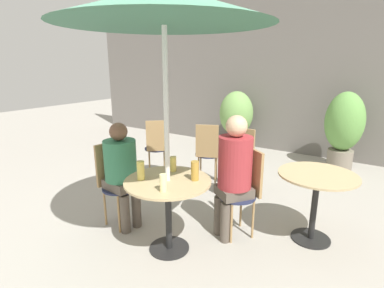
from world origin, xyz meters
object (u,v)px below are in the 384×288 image
at_px(cafe_table_far, 316,189).
at_px(seated_person_0, 234,168).
at_px(potted_plant_1, 344,126).
at_px(beer_glass_1, 173,164).
at_px(bistro_chair_4, 207,149).
at_px(beer_glass_3, 163,183).
at_px(seated_person_1, 122,167).
at_px(bistro_chair_3, 157,144).
at_px(beer_glass_2, 141,170).
at_px(bistro_chair_0, 246,185).
at_px(umbrella, 164,6).
at_px(bistro_chair_2, 240,157).
at_px(cafe_table_near, 168,195).
at_px(bistro_chair_1, 114,177).
at_px(potted_plant_0, 236,116).
at_px(beer_glass_0, 195,171).

xyz_separation_m(cafe_table_far, seated_person_0, (-0.71, -0.38, 0.20)).
bearing_deg(potted_plant_1, beer_glass_1, -109.49).
bearing_deg(bistro_chair_4, beer_glass_3, 84.74).
relative_size(cafe_table_far, beer_glass_3, 4.91).
xyz_separation_m(seated_person_1, potted_plant_1, (1.68, 3.31, 0.05)).
height_order(bistro_chair_3, beer_glass_2, bistro_chair_3).
distance_m(beer_glass_1, beer_glass_2, 0.36).
height_order(bistro_chair_0, umbrella, umbrella).
bearing_deg(umbrella, cafe_table_far, 39.83).
bearing_deg(cafe_table_far, bistro_chair_4, 157.98).
relative_size(cafe_table_far, seated_person_1, 0.64).
xyz_separation_m(bistro_chair_2, beer_glass_3, (0.09, -1.72, 0.25)).
bearing_deg(beer_glass_3, seated_person_0, 70.07).
relative_size(cafe_table_near, beer_glass_1, 5.43).
distance_m(beer_glass_1, umbrella, 1.40).
distance_m(bistro_chair_1, seated_person_0, 1.31).
distance_m(bistro_chair_0, bistro_chair_2, 0.96).
bearing_deg(cafe_table_far, bistro_chair_3, 168.50).
distance_m(bistro_chair_1, bistro_chair_3, 1.42).
bearing_deg(potted_plant_0, cafe_table_near, -74.53).
relative_size(bistro_chair_3, beer_glass_1, 6.21).
bearing_deg(bistro_chair_4, beer_glass_1, 82.00).
xyz_separation_m(potted_plant_0, potted_plant_1, (1.98, -0.10, 0.04)).
bearing_deg(umbrella, cafe_table_near, -11.31).
bearing_deg(bistro_chair_3, cafe_table_near, 90.30).
distance_m(bistro_chair_3, potted_plant_0, 2.11).
xyz_separation_m(seated_person_0, beer_glass_0, (-0.19, -0.40, 0.05)).
xyz_separation_m(seated_person_1, beer_glass_2, (0.45, -0.19, 0.11)).
relative_size(seated_person_1, beer_glass_1, 7.88).
relative_size(cafe_table_far, beer_glass_0, 4.16).
bearing_deg(potted_plant_0, beer_glass_2, -78.26).
xyz_separation_m(bistro_chair_4, potted_plant_1, (1.52, 1.81, 0.19)).
distance_m(bistro_chair_3, umbrella, 2.52).
relative_size(bistro_chair_0, umbrella, 0.39).
distance_m(beer_glass_0, potted_plant_1, 3.35).
bearing_deg(bistro_chair_3, seated_person_0, 110.39).
xyz_separation_m(cafe_table_far, beer_glass_2, (-1.32, -1.04, 0.25)).
xyz_separation_m(bistro_chair_0, bistro_chair_2, (-0.45, 0.84, 0.00)).
distance_m(cafe_table_far, bistro_chair_1, 2.09).
height_order(seated_person_1, umbrella, umbrella).
bearing_deg(umbrella, beer_glass_3, -60.58).
bearing_deg(potted_plant_1, bistro_chair_3, -139.80).
distance_m(cafe_table_near, beer_glass_0, 0.34).
bearing_deg(beer_glass_1, beer_glass_3, -62.74).
distance_m(bistro_chair_4, beer_glass_2, 1.74).
bearing_deg(bistro_chair_2, potted_plant_0, 122.90).
bearing_deg(bistro_chair_0, seated_person_1, -116.75).
bearing_deg(potted_plant_0, potted_plant_1, -2.90).
relative_size(bistro_chair_0, beer_glass_0, 5.08).
xyz_separation_m(seated_person_0, beer_glass_3, (-0.27, -0.76, 0.04)).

